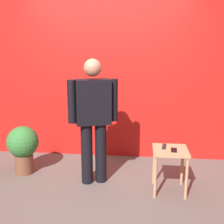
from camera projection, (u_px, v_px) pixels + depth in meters
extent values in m
plane|color=#59544F|center=(97.00, 195.00, 3.41)|extent=(12.00, 12.00, 0.00)
cube|color=#B31A15|center=(109.00, 72.00, 4.44)|extent=(5.77, 0.12, 2.78)
cylinder|color=black|center=(87.00, 154.00, 3.67)|extent=(0.19, 0.19, 0.80)
cylinder|color=black|center=(101.00, 153.00, 3.71)|extent=(0.19, 0.19, 0.80)
cube|color=black|center=(93.00, 102.00, 3.53)|extent=(0.48, 0.34, 0.57)
cube|color=red|center=(92.00, 98.00, 3.64)|extent=(0.12, 0.05, 0.48)
cube|color=#384C99|center=(92.00, 99.00, 3.65)|extent=(0.04, 0.02, 0.43)
cylinder|color=black|center=(72.00, 102.00, 3.48)|extent=(0.14, 0.14, 0.54)
cylinder|color=black|center=(114.00, 100.00, 3.59)|extent=(0.14, 0.14, 0.54)
sphere|color=#A87A5B|center=(93.00, 68.00, 3.44)|extent=(0.22, 0.22, 0.22)
cube|color=tan|center=(170.00, 150.00, 3.41)|extent=(0.42, 0.42, 0.03)
cylinder|color=tan|center=(155.00, 177.00, 3.31)|extent=(0.04, 0.04, 0.52)
cylinder|color=tan|center=(186.00, 179.00, 3.28)|extent=(0.04, 0.04, 0.52)
cylinder|color=tan|center=(154.00, 165.00, 3.66)|extent=(0.04, 0.04, 0.52)
cylinder|color=tan|center=(182.00, 166.00, 3.63)|extent=(0.04, 0.04, 0.52)
cube|color=black|center=(174.00, 150.00, 3.36)|extent=(0.08, 0.15, 0.01)
cube|color=black|center=(164.00, 146.00, 3.47)|extent=(0.07, 0.17, 0.02)
cylinder|color=brown|center=(24.00, 163.00, 4.01)|extent=(0.26, 0.26, 0.28)
sphere|color=#2D7233|center=(23.00, 142.00, 3.94)|extent=(0.44, 0.44, 0.44)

